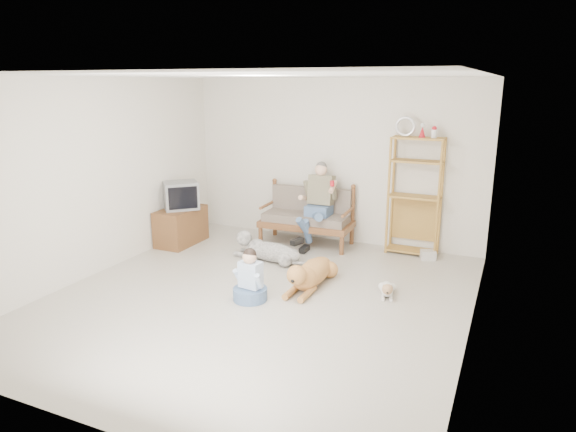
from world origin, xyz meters
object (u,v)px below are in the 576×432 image
at_px(tv_stand, 181,226).
at_px(golden_retriever, 310,274).
at_px(etagere, 415,195).
at_px(loveseat, 308,215).

distance_m(tv_stand, golden_retriever, 2.82).
distance_m(etagere, tv_stand, 3.84).
bearing_deg(loveseat, golden_retriever, -69.31).
relative_size(etagere, tv_stand, 2.37).
bearing_deg(etagere, tv_stand, -163.71).
bearing_deg(tv_stand, golden_retriever, -18.18).
height_order(loveseat, etagere, etagere).
relative_size(tv_stand, golden_retriever, 0.62).
bearing_deg(etagere, loveseat, -173.79).
xyz_separation_m(loveseat, etagere, (1.69, 0.18, 0.46)).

